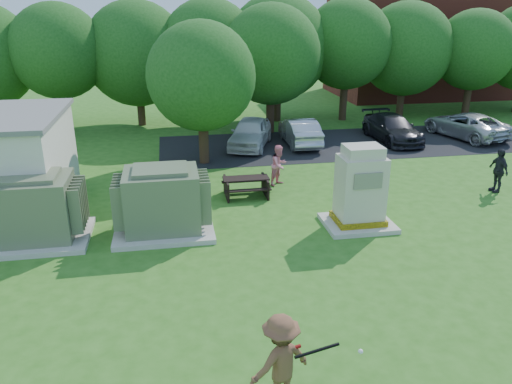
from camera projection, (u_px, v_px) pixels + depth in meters
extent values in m
plane|color=#2D6619|center=(285.00, 302.00, 11.79)|extent=(120.00, 120.00, 0.00)
cube|color=maroon|center=(435.00, 41.00, 38.21)|extent=(15.00, 8.00, 8.00)
cube|color=#232326|center=(359.00, 143.00, 25.37)|extent=(20.00, 6.00, 0.01)
cube|color=beige|center=(38.00, 238.00, 14.84)|extent=(3.00, 2.40, 0.15)
cube|color=#626C4D|center=(33.00, 208.00, 14.50)|extent=(2.20, 1.80, 1.80)
cube|color=#626C4D|center=(28.00, 177.00, 14.16)|extent=(1.60, 1.30, 0.12)
cube|color=#626C4D|center=(79.00, 204.00, 14.70)|extent=(0.32, 1.50, 1.35)
cube|color=beige|center=(164.00, 229.00, 15.45)|extent=(3.00, 2.40, 0.15)
cube|color=#5E6C4B|center=(162.00, 200.00, 15.11)|extent=(2.20, 1.80, 1.80)
cube|color=#5E6C4B|center=(160.00, 170.00, 14.77)|extent=(1.60, 1.30, 0.12)
cube|color=#5E6C4B|center=(119.00, 202.00, 14.89)|extent=(0.32, 1.50, 1.35)
cube|color=#5E6C4B|center=(204.00, 196.00, 15.31)|extent=(0.32, 1.50, 1.35)
cube|color=beige|center=(358.00, 223.00, 15.86)|extent=(2.15, 1.76, 0.15)
cube|color=yellow|center=(358.00, 219.00, 15.80)|extent=(1.51, 1.22, 0.18)
cube|color=beige|center=(360.00, 187.00, 15.42)|extent=(1.37, 1.07, 1.95)
cube|color=beige|center=(363.00, 151.00, 15.02)|extent=(1.12, 0.88, 0.34)
cube|color=gray|center=(368.00, 181.00, 14.76)|extent=(0.88, 0.04, 0.49)
cube|color=black|center=(246.00, 178.00, 18.09)|extent=(1.66, 0.65, 0.06)
cube|color=black|center=(244.00, 181.00, 18.66)|extent=(1.66, 0.23, 0.05)
cube|color=black|center=(248.00, 190.00, 17.72)|extent=(1.66, 0.23, 0.05)
cube|color=black|center=(226.00, 188.00, 18.09)|extent=(0.07, 1.25, 0.68)
cube|color=black|center=(265.00, 186.00, 18.33)|extent=(0.07, 1.25, 0.68)
imported|color=brown|center=(280.00, 361.00, 8.49)|extent=(1.31, 1.02, 1.78)
imported|color=pink|center=(279.00, 165.00, 19.23)|extent=(0.97, 0.95, 1.58)
imported|color=#25252A|center=(498.00, 170.00, 18.51)|extent=(0.44, 0.98, 1.65)
imported|color=silver|center=(250.00, 133.00, 24.44)|extent=(3.03, 4.53, 1.43)
imported|color=#B0B1B5|center=(300.00, 131.00, 24.88)|extent=(1.47, 4.06, 1.33)
imported|color=black|center=(392.00, 128.00, 25.59)|extent=(1.97, 4.56, 1.31)
imported|color=silver|center=(465.00, 125.00, 26.28)|extent=(3.30, 5.13, 1.31)
cylinder|color=black|center=(317.00, 351.00, 8.33)|extent=(0.84, 0.27, 0.06)
cylinder|color=maroon|center=(295.00, 348.00, 8.41)|extent=(0.23, 0.12, 0.06)
sphere|color=white|center=(361.00, 352.00, 8.65)|extent=(0.09, 0.09, 0.09)
cylinder|color=#47301E|center=(65.00, 106.00, 27.31)|extent=(0.44, 0.44, 2.80)
sphere|color=#235B1C|center=(58.00, 51.00, 26.29)|extent=(5.00, 5.00, 5.00)
cylinder|color=#47301E|center=(141.00, 105.00, 28.79)|extent=(0.44, 0.44, 2.30)
sphere|color=#235B1C|center=(137.00, 54.00, 27.78)|extent=(5.80, 5.80, 5.80)
cylinder|color=#47301E|center=(211.00, 102.00, 28.55)|extent=(0.44, 0.44, 2.70)
sphere|color=#235B1C|center=(210.00, 49.00, 27.50)|extent=(5.40, 5.40, 5.40)
cylinder|color=#47301E|center=(277.00, 100.00, 29.79)|extent=(0.44, 0.44, 2.50)
sphere|color=#235B1C|center=(278.00, 47.00, 28.72)|extent=(6.00, 6.00, 6.00)
cylinder|color=#47301E|center=(344.00, 96.00, 30.00)|extent=(0.44, 0.44, 2.90)
sphere|color=#235B1C|center=(347.00, 44.00, 28.95)|extent=(5.20, 5.20, 5.20)
cylinder|color=#47301E|center=(401.00, 96.00, 31.30)|extent=(0.44, 0.44, 2.40)
sphere|color=#235B1C|center=(406.00, 49.00, 30.29)|extent=(5.60, 5.60, 5.60)
cylinder|color=#47301E|center=(467.00, 95.00, 31.09)|extent=(0.44, 0.44, 2.60)
sphere|color=#235B1C|center=(474.00, 50.00, 30.12)|extent=(4.80, 4.80, 4.80)
cylinder|color=#47301E|center=(204.00, 136.00, 21.80)|extent=(0.44, 0.44, 2.40)
sphere|color=#235B1C|center=(201.00, 76.00, 20.89)|extent=(4.60, 4.60, 4.60)
cylinder|color=#47301E|center=(270.00, 109.00, 27.03)|extent=(0.44, 0.44, 2.60)
sphere|color=#235B1C|center=(271.00, 54.00, 26.02)|extent=(5.20, 5.20, 5.20)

